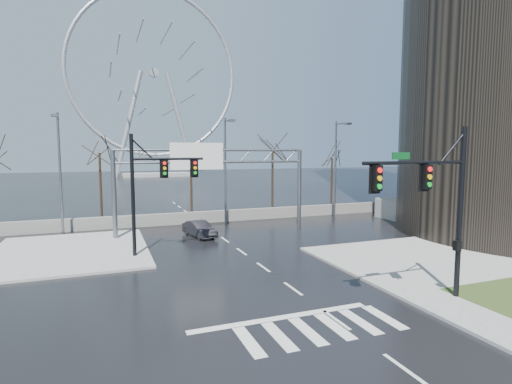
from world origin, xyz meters
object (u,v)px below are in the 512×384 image
signal_mast_near (439,197)px  car (200,229)px  sign_gantry (210,172)px  ferris_wheel (154,80)px  signal_mast_far (151,183)px

signal_mast_near → car: (-6.74, 17.85, -4.24)m
sign_gantry → ferris_wheel: (5.38, 80.04, 20.95)m
signal_mast_near → signal_mast_far: (-11.01, 13.00, -0.04)m
signal_mast_near → ferris_wheel: bearing=90.1°
signal_mast_far → sign_gantry: signal_mast_far is taller
signal_mast_near → car: 19.54m
ferris_wheel → signal_mast_far: bearing=-97.2°
ferris_wheel → sign_gantry: bearing=-93.8°
ferris_wheel → car: ferris_wheel is taller
signal_mast_near → sign_gantry: (-5.52, 19.00, 0.31)m
sign_gantry → ferris_wheel: bearing=86.2°
ferris_wheel → car: 85.36m
signal_mast_far → ferris_wheel: size_ratio=0.16×
sign_gantry → ferris_wheel: size_ratio=0.32×
signal_mast_far → ferris_wheel: bearing=82.8°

